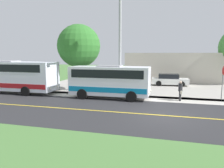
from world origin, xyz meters
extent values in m
plane|color=#477238|center=(0.00, 0.00, 0.00)|extent=(120.00, 120.00, 0.00)
cube|color=#28282B|center=(0.00, 0.00, 0.00)|extent=(8.00, 100.00, 0.01)
cube|color=#B2ADA3|center=(-5.20, 0.00, 0.00)|extent=(2.40, 100.00, 0.01)
cube|color=#9E9991|center=(-12.40, 3.00, 0.00)|extent=(14.00, 36.00, 0.01)
cube|color=gold|center=(0.00, 0.00, 0.01)|extent=(0.16, 100.00, 0.00)
cube|color=white|center=(-4.52, -4.84, 1.57)|extent=(2.44, 6.94, 2.44)
cube|color=#0C72A5|center=(-4.52, -4.84, 0.90)|extent=(2.48, 6.80, 0.44)
cube|color=black|center=(-4.52, -4.84, 2.24)|extent=(2.48, 6.24, 0.70)
cube|color=gray|center=(-4.52, -4.84, 2.85)|extent=(1.46, 2.08, 0.12)
cylinder|color=black|center=(-5.74, -2.69, 0.45)|extent=(0.25, 0.90, 0.90)
cylinder|color=black|center=(-3.30, -2.69, 0.45)|extent=(0.25, 0.90, 0.90)
cylinder|color=black|center=(-5.74, -6.99, 0.45)|extent=(0.25, 0.90, 0.90)
cylinder|color=black|center=(-3.30, -6.99, 0.45)|extent=(0.25, 0.90, 0.90)
sphere|color=#F2EACC|center=(-5.19, -1.36, 0.70)|extent=(0.20, 0.20, 0.20)
sphere|color=#F2EACC|center=(-3.85, -1.36, 0.70)|extent=(0.20, 0.20, 0.20)
cube|color=silver|center=(-4.55, -16.25, 1.73)|extent=(2.49, 11.59, 2.76)
cube|color=maroon|center=(-4.55, -16.25, 0.90)|extent=(2.53, 11.36, 0.44)
cube|color=black|center=(-4.55, -16.25, 2.56)|extent=(2.53, 10.43, 0.70)
cube|color=gray|center=(-4.55, -16.25, 3.17)|extent=(1.50, 3.48, 0.12)
cylinder|color=black|center=(-5.79, -12.66, 0.45)|extent=(0.25, 0.90, 0.90)
cylinder|color=black|center=(-3.30, -12.66, 0.45)|extent=(0.25, 0.90, 0.90)
sphere|color=#F2EACC|center=(-5.23, -10.44, 0.70)|extent=(0.20, 0.20, 0.20)
sphere|color=#F2EACC|center=(-3.86, -10.44, 0.70)|extent=(0.20, 0.20, 0.20)
cylinder|color=#262628|center=(-4.99, 1.16, 0.40)|extent=(0.18, 0.18, 0.80)
cylinder|color=#262628|center=(-4.79, 1.16, 0.40)|extent=(0.18, 0.18, 0.80)
cylinder|color=#262628|center=(-4.89, 1.16, 1.12)|extent=(0.34, 0.34, 0.64)
sphere|color=beige|center=(-4.89, 1.16, 1.55)|extent=(0.22, 0.22, 0.22)
cylinder|color=#262628|center=(-5.07, 1.16, 1.15)|extent=(0.27, 0.10, 0.57)
cube|color=white|center=(-5.15, 1.21, 0.74)|extent=(0.20, 0.12, 0.28)
cylinder|color=#262628|center=(-4.71, 1.16, 1.15)|extent=(0.27, 0.10, 0.57)
cube|color=beige|center=(-4.63, 1.21, 0.74)|extent=(0.20, 0.12, 0.28)
cylinder|color=slate|center=(-6.10, 4.58, 1.10)|extent=(0.07, 0.07, 2.20)
cylinder|color=red|center=(-6.10, 4.60, 2.50)|extent=(0.76, 0.03, 0.76)
cylinder|color=#9E9EA3|center=(-5.00, -4.05, 4.40)|extent=(0.24, 0.24, 8.80)
cube|color=white|center=(-13.90, 0.33, 0.53)|extent=(2.00, 4.48, 0.70)
cube|color=black|center=(-13.89, 0.13, 1.17)|extent=(1.64, 2.49, 0.57)
cylinder|color=black|center=(-14.86, 1.66, 0.32)|extent=(0.25, 0.65, 0.64)
cylinder|color=black|center=(-13.06, 1.74, 0.32)|extent=(0.25, 0.65, 0.64)
cylinder|color=black|center=(-14.73, -1.07, 0.32)|extent=(0.25, 0.65, 0.64)
cylinder|color=black|center=(-12.94, -0.99, 0.32)|extent=(0.25, 0.65, 0.64)
cylinder|color=#4C3826|center=(-7.40, -9.00, 1.52)|extent=(0.36, 0.36, 3.05)
sphere|color=#2D6B28|center=(-7.40, -9.00, 4.72)|extent=(4.46, 4.46, 4.46)
cube|color=beige|center=(-21.40, 5.81, 2.02)|extent=(10.00, 23.57, 4.04)
camera|label=1|loc=(13.68, 0.22, 3.88)|focal=34.51mm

